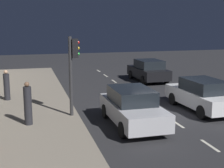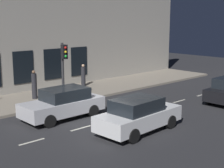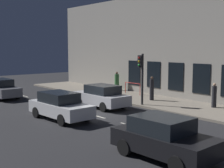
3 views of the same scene
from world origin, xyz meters
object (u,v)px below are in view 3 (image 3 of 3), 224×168
Objects in this scene: traffic_light at (141,71)px; pedestrian_0 at (214,96)px; parked_car_0 at (60,106)px; parked_car_3 at (164,138)px; parked_car_2 at (1,89)px; parked_car_1 at (101,96)px; pedestrian_1 at (152,89)px; pedestrian_2 at (117,82)px.

traffic_light is 2.17× the size of pedestrian_0.
parked_car_0 and parked_car_3 have the same top height.
parked_car_3 is at bearing -50.97° from pedestrian_0.
traffic_light reaches higher than parked_car_2.
pedestrian_0 reaches higher than parked_car_0.
parked_car_0 is at bearing -94.29° from parked_car_3.
parked_car_3 is at bearing -115.39° from parked_car_1.
pedestrian_0 is at bearing 153.55° from parked_car_0.
pedestrian_2 is at bearing 135.09° from pedestrian_1.
parked_car_0 is 8.14m from parked_car_3.
pedestrian_1 reaches higher than pedestrian_0.
pedestrian_2 reaches higher than parked_car_3.
traffic_light reaches higher than parked_car_1.
pedestrian_2 reaches higher than pedestrian_0.
parked_car_1 is 2.65× the size of pedestrian_0.
traffic_light is at bearing -36.30° from parked_car_1.
traffic_light is at bearing -96.77° from pedestrian_1.
parked_car_2 is at bearing -93.96° from parked_car_0.
pedestrian_0 is 4.82m from pedestrian_1.
pedestrian_2 is (5.87, 5.16, 0.16)m from parked_car_1.
traffic_light is 10.45m from parked_car_3.
parked_car_1 is at bearing -130.14° from pedestrian_1.
parked_car_0 is at bearing -96.92° from pedestrian_0.
pedestrian_1 is (8.71, 8.71, 0.20)m from parked_car_3.
traffic_light is 0.88× the size of parked_car_3.
traffic_light reaches higher than parked_car_0.
parked_car_0 is 4.30m from parked_car_1.
pedestrian_1 is (4.29, -0.77, 0.20)m from parked_car_1.
parked_car_2 is at bearing -168.63° from pedestrian_1.
parked_car_3 is (-0.34, -8.13, -0.00)m from parked_car_0.
pedestrian_1 is (2.03, 0.87, -1.55)m from traffic_light.
pedestrian_1 reaches higher than parked_car_2.
traffic_light is 1.98× the size of pedestrian_1.
pedestrian_0 reaches higher than parked_car_2.
pedestrian_0 is at bearing -51.16° from traffic_light.
parked_car_2 is 16.76m from pedestrian_0.
traffic_light is 6.59m from parked_car_0.
parked_car_3 is 2.33× the size of pedestrian_2.
parked_car_2 is at bearing -93.60° from parked_car_3.
pedestrian_1 is (8.37, 0.58, 0.20)m from parked_car_0.
parked_car_3 is 12.32m from pedestrian_1.
traffic_light is at bearing 119.90° from parked_car_2.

